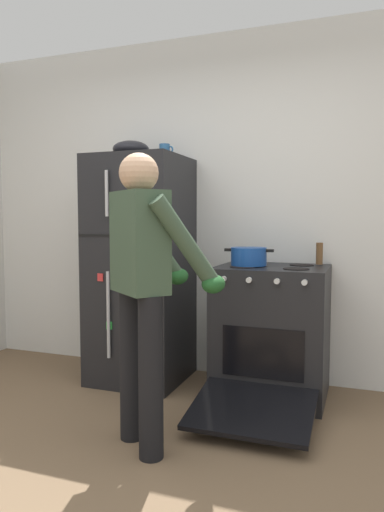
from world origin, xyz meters
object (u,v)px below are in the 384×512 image
(red_pot, at_px, (249,256))
(pepper_mill, at_px, (319,254))
(coffee_mug, at_px, (165,150))
(stove_range, at_px, (271,333))
(refrigerator, at_px, (141,269))
(mixing_bowl, at_px, (131,149))
(person_cook, at_px, (145,275))

(red_pot, relative_size, pepper_mill, 2.23)
(red_pot, relative_size, coffee_mug, 3.12)
(pepper_mill, bearing_deg, stove_range, -144.00)
(stove_range, height_order, coffee_mug, coffee_mug)
(refrigerator, xyz_separation_m, red_pot, (0.86, -0.05, 0.13))
(stove_range, distance_m, red_pot, 0.56)
(refrigerator, bearing_deg, stove_range, -0.99)
(red_pot, distance_m, coffee_mug, 1.04)
(refrigerator, bearing_deg, coffee_mug, 15.40)
(refrigerator, bearing_deg, mixing_bowl, 179.78)
(person_cook, xyz_separation_m, mixing_bowl, (-0.60, 1.01, 0.84))
(person_cook, xyz_separation_m, pepper_mill, (0.80, 1.21, 0.06))
(coffee_mug, relative_size, pepper_mill, 0.71)
(person_cook, relative_size, red_pot, 4.58)
(refrigerator, distance_m, pepper_mill, 1.35)
(stove_range, relative_size, red_pot, 3.51)
(refrigerator, height_order, mixing_bowl, mixing_bowl)
(stove_range, xyz_separation_m, red_pot, (-0.16, -0.03, 0.54))
(pepper_mill, bearing_deg, red_pot, -151.48)
(refrigerator, relative_size, pepper_mill, 11.02)
(refrigerator, relative_size, red_pot, 4.95)
(stove_range, relative_size, pepper_mill, 7.81)
(coffee_mug, bearing_deg, refrigerator, -164.60)
(pepper_mill, relative_size, mixing_bowl, 0.56)
(refrigerator, distance_m, person_cook, 1.14)
(pepper_mill, height_order, mixing_bowl, mixing_bowl)
(coffee_mug, bearing_deg, person_cook, -72.31)
(person_cook, distance_m, red_pot, 1.02)
(person_cook, height_order, pepper_mill, person_cook)
(mixing_bowl, bearing_deg, pepper_mill, 8.11)
(stove_range, bearing_deg, refrigerator, 179.01)
(stove_range, distance_m, coffee_mug, 1.57)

